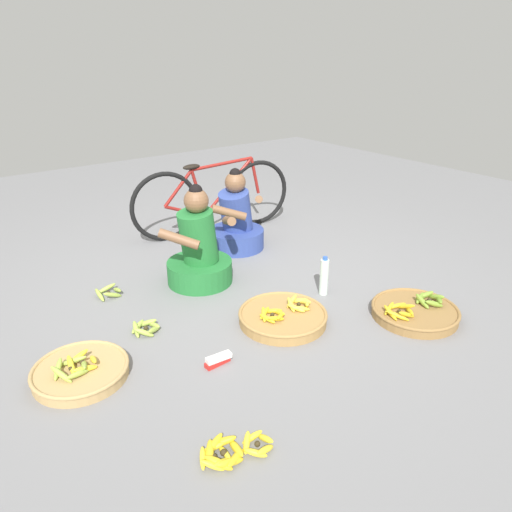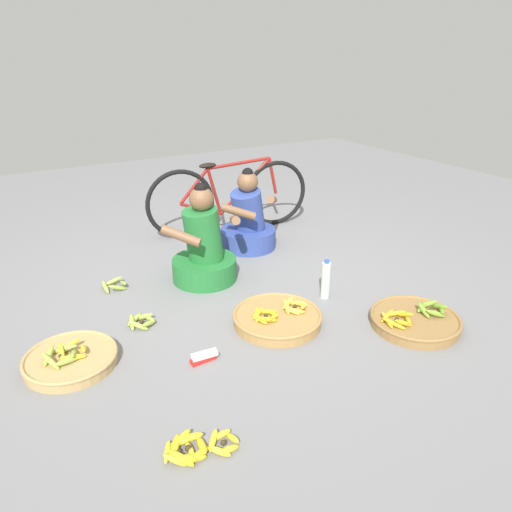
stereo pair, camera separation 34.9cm
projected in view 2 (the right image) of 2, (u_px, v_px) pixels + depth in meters
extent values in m
plane|color=slate|center=(243.00, 288.00, 3.79)|extent=(10.00, 10.00, 0.00)
cylinder|color=#237233|center=(205.00, 269.00, 3.90)|extent=(0.52, 0.52, 0.18)
cylinder|color=#237233|center=(203.00, 235.00, 3.78)|extent=(0.38, 0.35, 0.45)
sphere|color=brown|center=(201.00, 199.00, 3.67)|extent=(0.19, 0.19, 0.19)
sphere|color=black|center=(201.00, 189.00, 3.64)|extent=(0.10, 0.10, 0.10)
cylinder|color=brown|center=(181.00, 236.00, 3.53)|extent=(0.27, 0.26, 0.16)
cylinder|color=brown|center=(235.00, 220.00, 3.85)|extent=(0.19, 0.31, 0.16)
cylinder|color=#334793|center=(248.00, 238.00, 4.54)|extent=(0.52, 0.52, 0.18)
cylinder|color=#334793|center=(248.00, 210.00, 4.43)|extent=(0.44, 0.40, 0.42)
sphere|color=brown|center=(248.00, 182.00, 4.32)|extent=(0.19, 0.19, 0.19)
sphere|color=black|center=(248.00, 174.00, 4.29)|extent=(0.10, 0.10, 0.10)
cylinder|color=brown|center=(239.00, 212.00, 4.16)|extent=(0.30, 0.21, 0.16)
cylinder|color=brown|center=(272.00, 200.00, 4.49)|extent=(0.24, 0.29, 0.16)
torus|color=black|center=(180.00, 204.00, 4.68)|extent=(0.68, 0.15, 0.68)
torus|color=black|center=(276.00, 193.00, 5.03)|extent=(0.68, 0.15, 0.68)
cylinder|color=maroon|center=(245.00, 186.00, 4.87)|extent=(0.55, 0.12, 0.55)
cylinder|color=maroon|center=(214.00, 192.00, 4.77)|extent=(0.15, 0.05, 0.49)
cylinder|color=maroon|center=(239.00, 163.00, 4.75)|extent=(0.65, 0.13, 0.08)
cylinder|color=maroon|center=(201.00, 209.00, 4.78)|extent=(0.42, 0.10, 0.18)
cylinder|color=maroon|center=(194.00, 186.00, 4.67)|extent=(0.32, 0.08, 0.35)
cylinder|color=maroon|center=(273.00, 176.00, 4.94)|extent=(0.11, 0.05, 0.38)
ellipsoid|color=black|center=(208.00, 165.00, 4.64)|extent=(0.18, 0.08, 0.05)
cylinder|color=#A87F47|center=(277.00, 319.00, 3.29)|extent=(0.60, 0.60, 0.07)
torus|color=#A87F47|center=(277.00, 315.00, 3.27)|extent=(0.61, 0.61, 0.02)
ellipsoid|color=yellow|center=(300.00, 304.00, 3.36)|extent=(0.06, 0.14, 0.06)
ellipsoid|color=yellow|center=(297.00, 303.00, 3.38)|extent=(0.11, 0.12, 0.05)
ellipsoid|color=yellow|center=(288.00, 303.00, 3.36)|extent=(0.14, 0.07, 0.08)
ellipsoid|color=yellow|center=(287.00, 306.00, 3.31)|extent=(0.07, 0.13, 0.08)
ellipsoid|color=yellow|center=(291.00, 310.00, 3.28)|extent=(0.10, 0.13, 0.06)
ellipsoid|color=yellow|center=(296.00, 311.00, 3.27)|extent=(0.13, 0.09, 0.06)
ellipsoid|color=yellow|center=(303.00, 307.00, 3.31)|extent=(0.11, 0.12, 0.08)
sphere|color=#382D19|center=(295.00, 306.00, 3.33)|extent=(0.03, 0.03, 0.03)
ellipsoid|color=gold|center=(273.00, 313.00, 3.24)|extent=(0.04, 0.13, 0.05)
ellipsoid|color=gold|center=(267.00, 312.00, 3.27)|extent=(0.12, 0.11, 0.05)
ellipsoid|color=gold|center=(259.00, 313.00, 3.24)|extent=(0.13, 0.09, 0.06)
ellipsoid|color=gold|center=(257.00, 315.00, 3.21)|extent=(0.09, 0.13, 0.08)
ellipsoid|color=gold|center=(260.00, 319.00, 3.18)|extent=(0.07, 0.13, 0.05)
ellipsoid|color=gold|center=(268.00, 319.00, 3.16)|extent=(0.13, 0.06, 0.07)
ellipsoid|color=gold|center=(273.00, 317.00, 3.19)|extent=(0.13, 0.10, 0.06)
sphere|color=#382D19|center=(266.00, 315.00, 3.22)|extent=(0.03, 0.03, 0.03)
cylinder|color=olive|center=(415.00, 322.00, 3.26)|extent=(0.59, 0.59, 0.07)
torus|color=olive|center=(415.00, 317.00, 3.25)|extent=(0.60, 0.60, 0.02)
ellipsoid|color=olive|center=(439.00, 306.00, 3.31)|extent=(0.05, 0.15, 0.09)
ellipsoid|color=olive|center=(427.00, 304.00, 3.35)|extent=(0.15, 0.09, 0.08)
ellipsoid|color=olive|center=(422.00, 307.00, 3.33)|extent=(0.15, 0.08, 0.06)
ellipsoid|color=olive|center=(424.00, 310.00, 3.27)|extent=(0.07, 0.15, 0.08)
ellipsoid|color=olive|center=(436.00, 314.00, 3.23)|extent=(0.15, 0.10, 0.09)
ellipsoid|color=olive|center=(442.00, 311.00, 3.27)|extent=(0.14, 0.13, 0.08)
sphere|color=#382D19|center=(432.00, 309.00, 3.29)|extent=(0.03, 0.03, 0.03)
ellipsoid|color=gold|center=(404.00, 314.00, 3.22)|extent=(0.04, 0.16, 0.09)
ellipsoid|color=gold|center=(394.00, 314.00, 3.25)|extent=(0.15, 0.10, 0.06)
ellipsoid|color=gold|center=(387.00, 316.00, 3.23)|extent=(0.16, 0.08, 0.06)
ellipsoid|color=gold|center=(387.00, 320.00, 3.17)|extent=(0.08, 0.16, 0.06)
ellipsoid|color=gold|center=(394.00, 324.00, 3.13)|extent=(0.10, 0.15, 0.07)
ellipsoid|color=gold|center=(404.00, 323.00, 3.12)|extent=(0.16, 0.06, 0.09)
ellipsoid|color=gold|center=(408.00, 320.00, 3.17)|extent=(0.12, 0.14, 0.06)
sphere|color=#382D19|center=(397.00, 319.00, 3.18)|extent=(0.03, 0.03, 0.03)
cylinder|color=tan|center=(71.00, 360.00, 2.86)|extent=(0.54, 0.54, 0.06)
torus|color=tan|center=(70.00, 356.00, 2.85)|extent=(0.55, 0.55, 0.02)
ellipsoid|color=yellow|center=(83.00, 349.00, 2.87)|extent=(0.05, 0.14, 0.07)
ellipsoid|color=yellow|center=(70.00, 346.00, 2.89)|extent=(0.14, 0.04, 0.08)
ellipsoid|color=yellow|center=(62.00, 353.00, 2.82)|extent=(0.05, 0.14, 0.09)
ellipsoid|color=yellow|center=(74.00, 357.00, 2.80)|extent=(0.14, 0.04, 0.06)
sphere|color=#382D19|center=(73.00, 351.00, 2.85)|extent=(0.03, 0.03, 0.03)
ellipsoid|color=#9EB747|center=(74.00, 353.00, 2.82)|extent=(0.07, 0.16, 0.08)
ellipsoid|color=#9EB747|center=(65.00, 349.00, 2.87)|extent=(0.16, 0.10, 0.07)
ellipsoid|color=#9EB747|center=(49.00, 356.00, 2.80)|extent=(0.11, 0.15, 0.08)
ellipsoid|color=#9EB747|center=(50.00, 361.00, 2.74)|extent=(0.10, 0.15, 0.09)
ellipsoid|color=#9EB747|center=(67.00, 361.00, 2.76)|extent=(0.16, 0.08, 0.06)
sphere|color=#382D19|center=(61.00, 356.00, 2.80)|extent=(0.03, 0.03, 0.03)
ellipsoid|color=#9EB747|center=(150.00, 319.00, 3.31)|extent=(0.06, 0.15, 0.06)
ellipsoid|color=#9EB747|center=(144.00, 317.00, 3.33)|extent=(0.14, 0.11, 0.07)
ellipsoid|color=#9EB747|center=(134.00, 320.00, 3.30)|extent=(0.14, 0.11, 0.06)
ellipsoid|color=#9EB747|center=(132.00, 322.00, 3.25)|extent=(0.07, 0.15, 0.09)
ellipsoid|color=#9EB747|center=(139.00, 326.00, 3.21)|extent=(0.14, 0.11, 0.09)
ellipsoid|color=#9EB747|center=(149.00, 323.00, 3.25)|extent=(0.14, 0.11, 0.07)
sphere|color=#382D19|center=(142.00, 322.00, 3.27)|extent=(0.03, 0.03, 0.03)
ellipsoid|color=yellow|center=(190.00, 449.00, 2.25)|extent=(0.04, 0.12, 0.05)
ellipsoid|color=yellow|center=(178.00, 443.00, 2.27)|extent=(0.12, 0.07, 0.06)
ellipsoid|color=yellow|center=(167.00, 452.00, 2.22)|extent=(0.08, 0.12, 0.06)
ellipsoid|color=yellow|center=(175.00, 460.00, 2.17)|extent=(0.11, 0.10, 0.07)
ellipsoid|color=yellow|center=(186.00, 457.00, 2.19)|extent=(0.12, 0.06, 0.07)
sphere|color=#382D19|center=(179.00, 452.00, 2.22)|extent=(0.03, 0.03, 0.03)
ellipsoid|color=yellow|center=(232.00, 438.00, 2.30)|extent=(0.04, 0.12, 0.07)
ellipsoid|color=yellow|center=(220.00, 436.00, 2.31)|extent=(0.12, 0.05, 0.06)
ellipsoid|color=yellow|center=(213.00, 440.00, 2.28)|extent=(0.10, 0.11, 0.08)
ellipsoid|color=yellow|center=(220.00, 451.00, 2.23)|extent=(0.10, 0.11, 0.05)
ellipsoid|color=yellow|center=(230.00, 449.00, 2.24)|extent=(0.12, 0.05, 0.06)
sphere|color=#382D19|center=(223.00, 443.00, 2.27)|extent=(0.03, 0.03, 0.03)
ellipsoid|color=gold|center=(202.00, 445.00, 2.26)|extent=(0.06, 0.15, 0.06)
ellipsoid|color=gold|center=(189.00, 438.00, 2.29)|extent=(0.15, 0.10, 0.08)
ellipsoid|color=gold|center=(180.00, 441.00, 2.27)|extent=(0.15, 0.08, 0.08)
ellipsoid|color=gold|center=(175.00, 448.00, 2.24)|extent=(0.11, 0.14, 0.07)
ellipsoid|color=gold|center=(181.00, 458.00, 2.18)|extent=(0.12, 0.14, 0.07)
ellipsoid|color=gold|center=(192.00, 458.00, 2.18)|extent=(0.15, 0.06, 0.07)
ellipsoid|color=gold|center=(199.00, 455.00, 2.20)|extent=(0.15, 0.10, 0.06)
sphere|color=#382D19|center=(188.00, 448.00, 2.24)|extent=(0.03, 0.03, 0.03)
ellipsoid|color=#9EB747|center=(123.00, 283.00, 3.80)|extent=(0.03, 0.16, 0.07)
ellipsoid|color=#9EB747|center=(113.00, 281.00, 3.83)|extent=(0.16, 0.05, 0.08)
ellipsoid|color=#9EB747|center=(105.00, 287.00, 3.74)|extent=(0.04, 0.16, 0.08)
ellipsoid|color=#9EB747|center=(117.00, 288.00, 3.72)|extent=(0.16, 0.04, 0.10)
sphere|color=#382D19|center=(114.00, 285.00, 3.77)|extent=(0.03, 0.03, 0.03)
cylinder|color=silver|center=(326.00, 280.00, 3.59)|extent=(0.07, 0.07, 0.29)
cylinder|color=#2D59B7|center=(327.00, 261.00, 3.53)|extent=(0.04, 0.04, 0.02)
cube|color=red|center=(203.00, 359.00, 2.90)|extent=(0.16, 0.06, 0.03)
cube|color=white|center=(205.00, 355.00, 2.89)|extent=(0.16, 0.06, 0.03)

